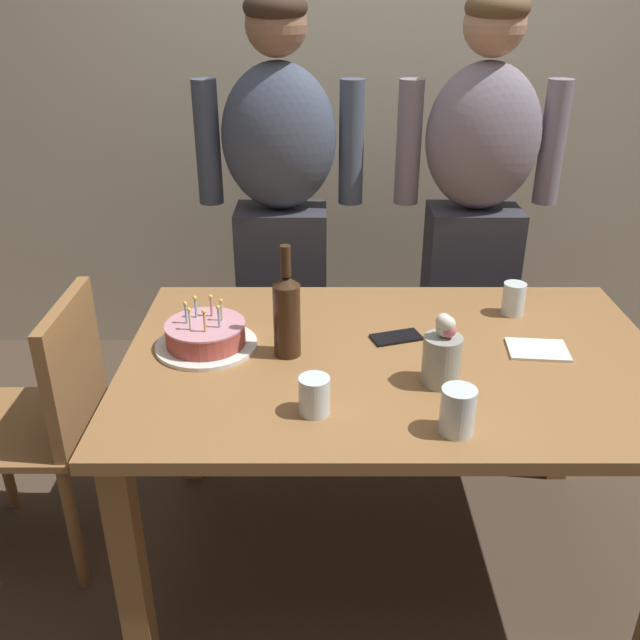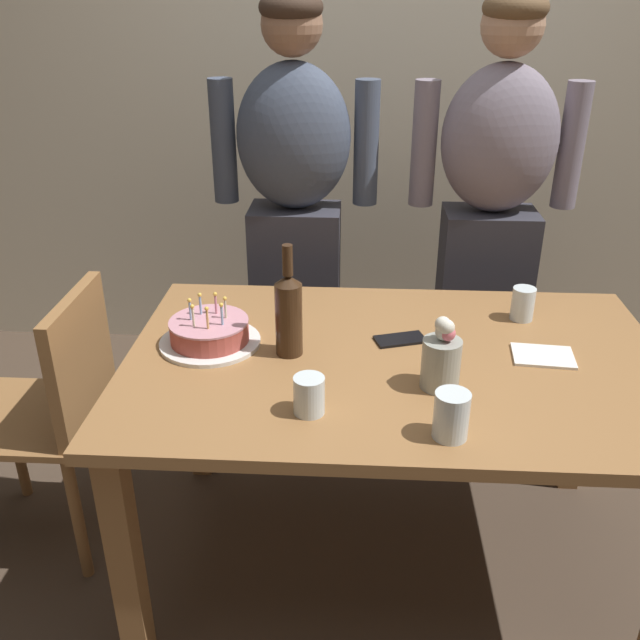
{
  "view_description": "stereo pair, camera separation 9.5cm",
  "coord_description": "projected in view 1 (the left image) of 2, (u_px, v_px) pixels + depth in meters",
  "views": [
    {
      "loc": [
        -0.21,
        -1.67,
        1.67
      ],
      "look_at": [
        -0.21,
        0.02,
        0.84
      ],
      "focal_mm": 38.55,
      "sensor_mm": 36.0,
      "label": 1
    },
    {
      "loc": [
        -0.11,
        -1.67,
        1.67
      ],
      "look_at": [
        -0.21,
        0.02,
        0.84
      ],
      "focal_mm": 38.55,
      "sensor_mm": 36.0,
      "label": 2
    }
  ],
  "objects": [
    {
      "name": "water_glass_near",
      "position": [
        516.0,
        299.0,
        2.13
      ],
      "size": [
        0.07,
        0.07,
        0.1
      ],
      "primitive_type": "cylinder",
      "color": "silver",
      "rests_on": "dining_table"
    },
    {
      "name": "back_wall",
      "position": [
        369.0,
        77.0,
        3.06
      ],
      "size": [
        5.2,
        0.1,
        2.6
      ],
      "primitive_type": "cube",
      "color": "beige",
      "rests_on": "ground_plane"
    },
    {
      "name": "person_woman_cardigan",
      "position": [
        477.0,
        220.0,
        2.58
      ],
      "size": [
        0.61,
        0.27,
        1.66
      ],
      "rotation": [
        0.0,
        0.0,
        3.14
      ],
      "color": "#33333D",
      "rests_on": "ground_plane"
    },
    {
      "name": "cell_phone",
      "position": [
        398.0,
        337.0,
        2.0
      ],
      "size": [
        0.16,
        0.11,
        0.01
      ],
      "primitive_type": "cube",
      "rotation": [
        0.0,
        0.0,
        0.31
      ],
      "color": "black",
      "rests_on": "dining_table"
    },
    {
      "name": "ground_plane",
      "position": [
        385.0,
        554.0,
        2.24
      ],
      "size": [
        10.0,
        10.0,
        0.0
      ],
      "primitive_type": "plane",
      "color": "#47382B"
    },
    {
      "name": "birthday_cake",
      "position": [
        208.0,
        336.0,
        1.94
      ],
      "size": [
        0.29,
        0.29,
        0.14
      ],
      "color": "white",
      "rests_on": "dining_table"
    },
    {
      "name": "wine_bottle",
      "position": [
        289.0,
        313.0,
        1.86
      ],
      "size": [
        0.08,
        0.08,
        0.32
      ],
      "color": "#382314",
      "rests_on": "dining_table"
    },
    {
      "name": "person_man_bearded",
      "position": [
        283.0,
        220.0,
        2.58
      ],
      "size": [
        0.61,
        0.27,
        1.66
      ],
      "rotation": [
        0.0,
        0.0,
        3.14
      ],
      "color": "#33333D",
      "rests_on": "ground_plane"
    },
    {
      "name": "water_glass_far",
      "position": [
        316.0,
        395.0,
        1.64
      ],
      "size": [
        0.08,
        0.08,
        0.1
      ],
      "primitive_type": "cylinder",
      "color": "silver",
      "rests_on": "dining_table"
    },
    {
      "name": "dining_chair",
      "position": [
        50.0,
        411.0,
        2.06
      ],
      "size": [
        0.42,
        0.42,
        0.87
      ],
      "rotation": [
        0.0,
        0.0,
        -1.57
      ],
      "color": "olive",
      "rests_on": "ground_plane"
    },
    {
      "name": "flower_vase",
      "position": [
        444.0,
        354.0,
        1.74
      ],
      "size": [
        0.1,
        0.1,
        0.2
      ],
      "color": "#999E93",
      "rests_on": "dining_table"
    },
    {
      "name": "water_glass_side",
      "position": [
        460.0,
        411.0,
        1.56
      ],
      "size": [
        0.08,
        0.08,
        0.11
      ],
      "primitive_type": "cylinder",
      "color": "silver",
      "rests_on": "dining_table"
    },
    {
      "name": "dining_table",
      "position": [
        394.0,
        385.0,
        1.95
      ],
      "size": [
        1.5,
        0.96,
        0.74
      ],
      "color": "olive",
      "rests_on": "ground_plane"
    },
    {
      "name": "napkin_stack",
      "position": [
        540.0,
        350.0,
        1.93
      ],
      "size": [
        0.18,
        0.14,
        0.01
      ],
      "primitive_type": "cube",
      "rotation": [
        0.0,
        0.0,
        -0.09
      ],
      "color": "white",
      "rests_on": "dining_table"
    }
  ]
}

